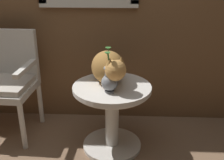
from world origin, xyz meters
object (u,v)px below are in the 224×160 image
Objects in this scene: wicker_chair at (5,77)px; cat at (109,67)px; wicker_side_table at (112,106)px; pewter_vase_with_ivy at (109,80)px.

wicker_chair reaches higher than cat.
wicker_side_table is at bearing -13.77° from wicker_chair.
cat is 1.82× the size of pewter_vase_with_ivy.
wicker_chair is at bearing 168.66° from cat.
wicker_chair reaches higher than pewter_vase_with_ivy.
cat reaches higher than wicker_side_table.
wicker_side_table is 0.30m from pewter_vase_with_ivy.
wicker_chair reaches higher than wicker_side_table.
cat is at bearing -11.34° from wicker_chair.
wicker_chair is at bearing 166.23° from wicker_side_table.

